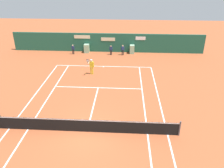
# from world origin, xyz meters

# --- Properties ---
(ground_plane) EXTENTS (80.00, 80.00, 0.01)m
(ground_plane) POSITION_xyz_m (-0.00, 0.58, 0.00)
(ground_plane) COLOR #A8512D
(tennis_net) EXTENTS (12.10, 0.10, 1.07)m
(tennis_net) POSITION_xyz_m (0.00, 0.00, 0.51)
(tennis_net) COLOR #4C4C51
(tennis_net) RESTS_ON ground_plane
(sponsor_back_wall) EXTENTS (25.00, 1.02, 2.45)m
(sponsor_back_wall) POSITION_xyz_m (0.01, 16.97, 1.18)
(sponsor_back_wall) COLOR #1E5642
(sponsor_back_wall) RESTS_ON ground_plane
(player_on_baseline) EXTENTS (0.69, 0.66, 1.83)m
(player_on_baseline) POSITION_xyz_m (-1.02, 9.45, 0.97)
(player_on_baseline) COLOR yellow
(player_on_baseline) RESTS_ON ground_plane
(ball_kid_right_post) EXTENTS (0.41, 0.18, 1.23)m
(ball_kid_right_post) POSITION_xyz_m (0.57, 15.71, 0.71)
(ball_kid_right_post) COLOR black
(ball_kid_right_post) RESTS_ON ground_plane
(ball_kid_centre_post) EXTENTS (0.41, 0.20, 1.25)m
(ball_kid_centre_post) POSITION_xyz_m (-4.31, 15.71, 0.72)
(ball_kid_centre_post) COLOR black
(ball_kid_centre_post) RESTS_ON ground_plane
(ball_kid_left_post) EXTENTS (0.43, 0.21, 1.30)m
(ball_kid_left_post) POSITION_xyz_m (2.06, 15.71, 0.75)
(ball_kid_left_post) COLOR black
(ball_kid_left_post) RESTS_ON ground_plane
(tennis_ball_mid_court) EXTENTS (0.07, 0.07, 0.07)m
(tennis_ball_mid_court) POSITION_xyz_m (-2.20, 10.61, 0.03)
(tennis_ball_mid_court) COLOR #CCE033
(tennis_ball_mid_court) RESTS_ON ground_plane
(tennis_ball_near_service_line) EXTENTS (0.07, 0.07, 0.07)m
(tennis_ball_near_service_line) POSITION_xyz_m (-1.68, 9.49, 0.03)
(tennis_ball_near_service_line) COLOR #CCE033
(tennis_ball_near_service_line) RESTS_ON ground_plane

